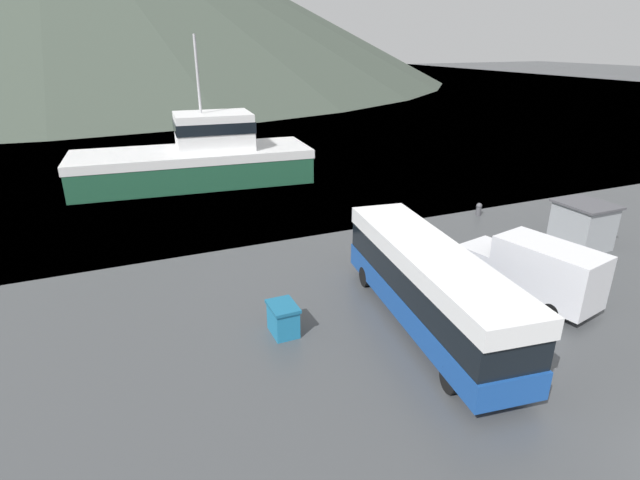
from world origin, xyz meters
TOP-DOWN VIEW (x-y plane):
  - water_surface at (0.00, 139.79)m, footprint 240.00×240.00m
  - tour_bus at (-2.52, 9.19)m, footprint 3.97×11.20m
  - delivery_van at (2.93, 9.25)m, footprint 3.27×6.32m
  - fishing_boat at (-6.58, 33.85)m, footprint 18.24×7.53m
  - storage_bin at (-7.83, 10.87)m, footprint 1.00×1.36m
  - dock_kiosk at (9.80, 12.61)m, footprint 2.46×2.72m
  - mooring_bollard at (8.24, 18.89)m, footprint 0.37×0.37m

SIDE VIEW (x-z plane):
  - water_surface at x=0.00m, z-range 0.00..0.00m
  - mooring_bollard at x=8.24m, z-range 0.03..0.84m
  - storage_bin at x=-7.83m, z-range 0.01..1.23m
  - dock_kiosk at x=9.80m, z-range 0.01..2.45m
  - delivery_van at x=2.93m, z-range 0.06..2.69m
  - tour_bus at x=-2.52m, z-range 0.20..3.44m
  - fishing_boat at x=-6.58m, z-range -3.40..7.40m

